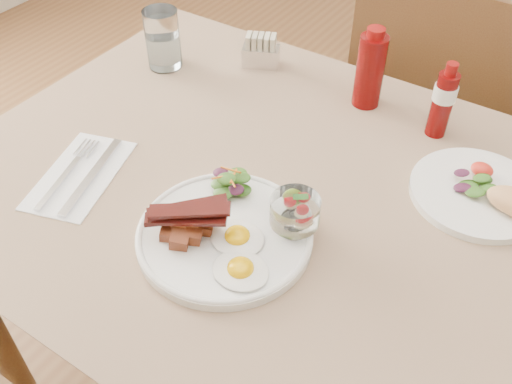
# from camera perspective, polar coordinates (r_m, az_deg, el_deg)

# --- Properties ---
(table) EXTENTS (1.33, 0.88, 0.75)m
(table) POSITION_cam_1_polar(r_m,az_deg,el_deg) (1.03, 6.09, -4.87)
(table) COLOR brown
(table) RESTS_ON ground
(chair_far) EXTENTS (0.42, 0.42, 0.93)m
(chair_far) POSITION_cam_1_polar(r_m,az_deg,el_deg) (1.60, 17.30, 6.89)
(chair_far) COLOR brown
(chair_far) RESTS_ON ground
(main_plate) EXTENTS (0.28, 0.28, 0.02)m
(main_plate) POSITION_cam_1_polar(r_m,az_deg,el_deg) (0.91, -3.15, -4.37)
(main_plate) COLOR white
(main_plate) RESTS_ON table
(fried_eggs) EXTENTS (0.14, 0.15, 0.02)m
(fried_eggs) POSITION_cam_1_polar(r_m,az_deg,el_deg) (0.86, -1.72, -6.08)
(fried_eggs) COLOR white
(fried_eggs) RESTS_ON main_plate
(bacon_potato_pile) EXTENTS (0.13, 0.11, 0.06)m
(bacon_potato_pile) POSITION_cam_1_polar(r_m,az_deg,el_deg) (0.88, -7.00, -3.05)
(bacon_potato_pile) COLOR maroon
(bacon_potato_pile) RESTS_ON main_plate
(side_salad) EXTENTS (0.08, 0.08, 0.04)m
(side_salad) POSITION_cam_1_polar(r_m,az_deg,el_deg) (0.95, -2.55, 0.85)
(side_salad) COLOR #234B14
(side_salad) RESTS_ON main_plate
(fruit_cup) EXTENTS (0.08, 0.08, 0.08)m
(fruit_cup) POSITION_cam_1_polar(r_m,az_deg,el_deg) (0.87, 3.92, -1.93)
(fruit_cup) COLOR white
(fruit_cup) RESTS_ON main_plate
(second_plate) EXTENTS (0.24, 0.23, 0.06)m
(second_plate) POSITION_cam_1_polar(r_m,az_deg,el_deg) (1.04, 22.17, -0.21)
(second_plate) COLOR white
(second_plate) RESTS_ON table
(ketchup_bottle) EXTENTS (0.06, 0.06, 0.17)m
(ketchup_bottle) POSITION_cam_1_polar(r_m,az_deg,el_deg) (1.18, 11.34, 11.90)
(ketchup_bottle) COLOR #550404
(ketchup_bottle) RESTS_ON table
(hot_sauce_bottle) EXTENTS (0.04, 0.04, 0.15)m
(hot_sauce_bottle) POSITION_cam_1_polar(r_m,az_deg,el_deg) (1.13, 18.20, 8.64)
(hot_sauce_bottle) COLOR #550404
(hot_sauce_bottle) RESTS_ON table
(sugar_caddy) EXTENTS (0.09, 0.07, 0.07)m
(sugar_caddy) POSITION_cam_1_polar(r_m,az_deg,el_deg) (1.31, 0.50, 13.80)
(sugar_caddy) COLOR silver
(sugar_caddy) RESTS_ON table
(water_glass) EXTENTS (0.08, 0.08, 0.13)m
(water_glass) POSITION_cam_1_polar(r_m,az_deg,el_deg) (1.31, -9.27, 14.55)
(water_glass) COLOR white
(water_glass) RESTS_ON table
(napkin_cutlery) EXTENTS (0.18, 0.25, 0.01)m
(napkin_cutlery) POSITION_cam_1_polar(r_m,az_deg,el_deg) (1.06, -17.14, 1.66)
(napkin_cutlery) COLOR white
(napkin_cutlery) RESTS_ON table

